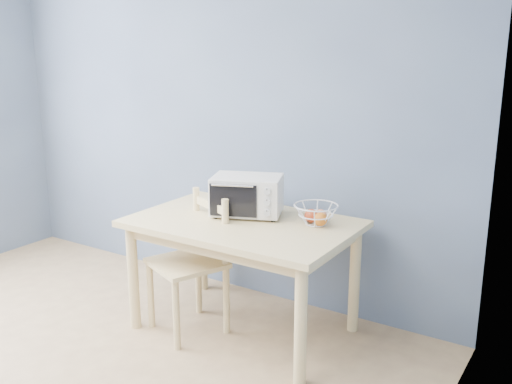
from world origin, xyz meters
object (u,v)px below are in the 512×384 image
Objects in this scene: dining_table at (243,236)px; toaster_oven at (244,195)px; fruit_basket at (317,214)px; dining_chair at (193,265)px.

toaster_oven is (-0.06, 0.11, 0.24)m from dining_table.
fruit_basket is at bearing 22.83° from dining_table.
toaster_oven reaches higher than dining_table.
dining_table is 2.69× the size of toaster_oven.
dining_table is at bearing 52.77° from dining_chair.
dining_chair is at bearing -153.97° from fruit_basket.
toaster_oven reaches higher than dining_chair.
toaster_oven is 0.50m from fruit_basket.
fruit_basket is 0.87m from dining_chair.
dining_chair reaches higher than dining_table.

